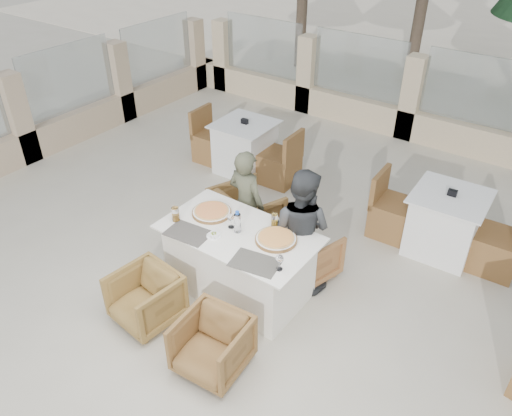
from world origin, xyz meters
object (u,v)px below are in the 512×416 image
Objects in this scene: wine_glass_centre at (231,220)px; bg_table_b at (445,223)px; olive_dish at (214,234)px; armchair_far_right at (306,254)px; bg_table_a at (245,147)px; water_bottle at (237,222)px; armchair_far_left at (247,214)px; dining_table at (239,262)px; diner_left at (246,203)px; armchair_near_right at (212,345)px; pizza_right at (276,238)px; beer_glass_right at (275,220)px; pizza_left at (212,212)px; armchair_near_left at (146,298)px; wine_glass_corner at (279,261)px; beer_glass_left at (176,214)px; diner_right at (300,230)px.

bg_table_b is (1.63, 1.93, -0.48)m from wine_glass_centre.
armchair_far_right is at bearing 54.41° from olive_dish.
olive_dish is at bearing -61.26° from bg_table_a.
water_bottle is 0.99m from armchair_far_right.
armchair_far_left is 1.19× the size of armchair_far_right.
water_bottle is 1.33× the size of wine_glass_centre.
diner_left is (-0.36, 0.61, 0.27)m from dining_table.
wine_glass_centre is 2.57m from bg_table_b.
armchair_near_right is at bearing -52.41° from olive_dish.
dining_table and bg_table_b have the same top height.
beer_glass_right is (-0.15, 0.20, 0.04)m from pizza_right.
olive_dish reaches higher than bg_table_a.
pizza_left reaches higher than olive_dish.
armchair_near_left is at bearing -127.54° from bg_table_b.
pizza_left is at bearing 124.44° from armchair_near_right.
wine_glass_centre is at bearing 161.32° from wine_glass_corner.
armchair_far_right is (0.44, 0.64, -0.10)m from dining_table.
armchair_far_left is at bearing 96.78° from armchair_near_left.
bg_table_a is (-1.11, 2.05, -0.41)m from pizza_left.
pizza_left is at bearing 117.28° from armchair_far_left.
wine_glass_centre reaches higher than bg_table_b.
armchair_far_right is 0.47× the size of diner_left.
dining_table is 0.48m from olive_dish.
beer_glass_right is 0.63m from olive_dish.
armchair_near_left is at bearing -131.30° from pizza_right.
beer_glass_right is 1.50m from armchair_near_left.
pizza_left is 3.79× the size of olive_dish.
bg_table_b is at bearing 51.81° from water_bottle.
pizza_left is at bearing -138.70° from bg_table_b.
beer_glass_right is at bearing -47.96° from bg_table_a.
beer_glass_left is 1.50m from armchair_far_right.
olive_dish reaches higher than bg_table_b.
diner_right is (0.05, 0.38, -0.10)m from pizza_right.
wine_glass_centre is at bearing 138.12° from armchair_far_left.
bg_table_a is 3.06m from bg_table_b.
armchair_near_right is (0.54, -0.98, -0.59)m from wine_glass_centre.
armchair_far_right reaches higher than armchair_near_left.
pizza_right is 0.74m from armchair_far_right.
water_bottle is 0.70m from wine_glass_corner.
diner_left reaches higher than armchair_far_right.
olive_dish is 0.15× the size of armchair_far_left.
diner_left is at bearing 152.66° from beer_glass_right.
pizza_right is 2.21m from bg_table_b.
armchair_far_right is at bearing 54.32° from water_bottle.
dining_table is at bearing -130.17° from bg_table_b.
armchair_far_left is at bearing -54.00° from bg_table_a.
wine_glass_corner is at bearing -19.86° from dining_table.
armchair_far_right is 0.88m from diner_left.
diner_right is (-0.01, -0.15, 0.42)m from armchair_far_right.
armchair_near_left is 1.71m from diner_right.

